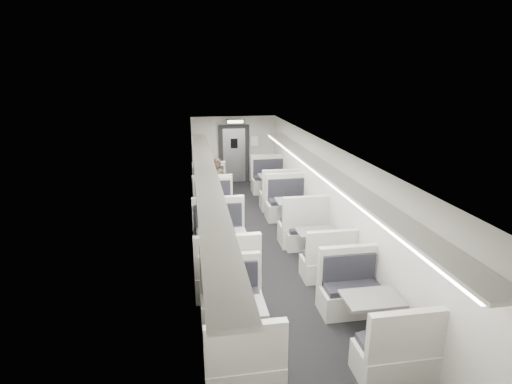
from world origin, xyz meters
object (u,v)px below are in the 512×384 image
object	(u,v)px
booth_left_c	(223,253)
booth_left_d	(237,328)
booth_right_a	(274,187)
booth_right_d	(370,318)
vestibule_door	(234,154)
exit_sign	(235,122)
booth_right_b	(295,215)
booth_left_a	(211,194)
passenger	(218,185)
booth_right_c	(316,245)
booth_left_b	(215,215)

from	to	relation	value
booth_left_c	booth_left_d	bearing A→B (deg)	-90.00
booth_right_a	booth_right_d	size ratio (longest dim) A/B	1.11
vestibule_door	exit_sign	world-z (taller)	exit_sign
booth_right_b	booth_left_a	bearing A→B (deg)	131.06
booth_left_d	booth_right_d	size ratio (longest dim) A/B	0.98
booth_right_d	passenger	world-z (taller)	passenger
exit_sign	passenger	bearing A→B (deg)	-107.96
booth_left_a	vestibule_door	world-z (taller)	vestibule_door
booth_right_a	passenger	size ratio (longest dim) A/B	1.50
booth_left_d	booth_right_c	bearing A→B (deg)	52.16
booth_left_a	booth_left_c	size ratio (longest dim) A/B	0.91
passenger	vestibule_door	distance (m)	3.16
booth_right_a	booth_right_b	distance (m)	2.57
booth_left_d	booth_right_d	world-z (taller)	booth_right_d
vestibule_door	booth_right_a	bearing A→B (deg)	-66.57
booth_right_d	vestibule_door	bearing A→B (deg)	96.12
booth_right_c	booth_left_a	bearing A→B (deg)	116.17
booth_right_c	booth_right_d	distance (m)	2.68
booth_left_c	exit_sign	size ratio (longest dim) A/B	3.81
booth_left_b	booth_right_b	bearing A→B (deg)	-9.42
booth_left_d	booth_right_a	world-z (taller)	booth_right_a
booth_right_c	vestibule_door	world-z (taller)	vestibule_door
booth_left_b	booth_right_c	distance (m)	2.90
booth_right_a	booth_right_b	xyz separation A→B (m)	(0.00, -2.57, -0.00)
booth_left_a	booth_right_c	size ratio (longest dim) A/B	1.07
booth_right_a	passenger	bearing A→B (deg)	-158.11
booth_left_a	booth_right_a	distance (m)	2.02
booth_left_d	booth_left_c	bearing A→B (deg)	90.00
booth_right_d	booth_left_b	bearing A→B (deg)	112.69
booth_right_b	booth_right_c	distance (m)	1.78
booth_left_b	exit_sign	size ratio (longest dim) A/B	3.61
booth_right_a	booth_right_d	xyz separation A→B (m)	(0.00, -7.02, -0.04)
booth_left_c	passenger	bearing A→B (deg)	87.39
booth_right_a	booth_left_a	bearing A→B (deg)	-172.32
booth_right_d	booth_right_b	bearing A→B (deg)	90.00
booth_left_b	booth_right_d	distance (m)	5.19
booth_right_d	booth_left_c	bearing A→B (deg)	128.48
passenger	vestibule_door	xyz separation A→B (m)	(0.83, 3.04, 0.26)
booth_left_a	booth_right_b	distance (m)	3.05
booth_left_c	booth_right_b	world-z (taller)	booth_left_c
booth_right_d	booth_right_a	bearing A→B (deg)	90.00
booth_left_b	vestibule_door	distance (m)	4.69
booth_right_b	exit_sign	world-z (taller)	exit_sign
booth_right_c	passenger	world-z (taller)	passenger
booth_left_a	vestibule_door	size ratio (longest dim) A/B	1.02
booth_right_a	exit_sign	size ratio (longest dim) A/B	3.75
booth_left_c	booth_right_b	size ratio (longest dim) A/B	1.02
booth_right_d	passenger	xyz separation A→B (m)	(-1.83, 6.28, 0.40)
booth_left_b	booth_right_a	distance (m)	3.00
booth_right_a	vestibule_door	bearing A→B (deg)	113.43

